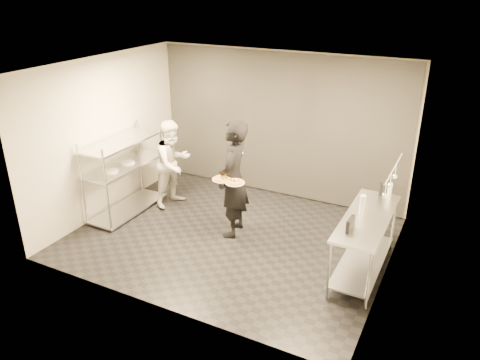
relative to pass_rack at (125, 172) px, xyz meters
The scene contains 13 objects.
room_shell 2.53m from the pass_rack, 28.77° to the left, with size 5.00×4.00×2.80m.
pass_rack is the anchor object (origin of this frame).
prep_counter 4.33m from the pass_rack, ahead, with size 0.60×1.80×0.92m.
utensil_rail 4.64m from the pass_rack, ahead, with size 0.07×1.20×0.31m.
waiter 2.14m from the pass_rack, ahead, with size 0.72×0.47×1.97m, color black.
chef 0.90m from the pass_rack, 47.93° to the left, with size 0.80×0.62×1.64m, color silver.
pizza_plate_near 2.06m from the pass_rack, ahead, with size 0.32×0.32×0.05m.
pizza_plate_far 2.31m from the pass_rack, ahead, with size 0.31×0.31×0.05m.
salad_plate 2.13m from the pass_rack, 13.42° to the left, with size 0.27×0.27×0.07m.
pos_monitor 4.25m from the pass_rack, ahead, with size 0.05×0.24×0.18m, color black.
bottle_green 4.25m from the pass_rack, ahead, with size 0.08×0.08×0.29m, color #93A094.
bottle_clear 4.55m from the pass_rack, 10.17° to the left, with size 0.07×0.07×0.22m, color #93A094.
bottle_dark 4.42m from the pass_rack, 10.48° to the left, with size 0.05×0.05×0.19m, color black.
Camera 1 is at (3.22, -5.96, 3.99)m, focal length 35.00 mm.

